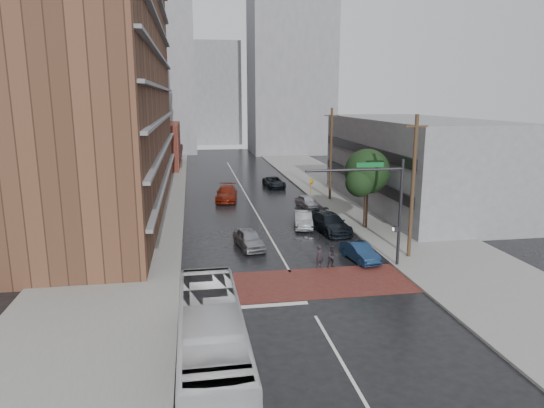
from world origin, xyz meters
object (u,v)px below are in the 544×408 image
car_travel_c (227,193)px  suv_travel (274,182)px  pedestrian_b (333,256)px  car_parked_far (307,202)px  car_travel_a (249,239)px  car_travel_b (303,220)px  transit_bus (212,342)px  pedestrian_a (320,257)px  car_parked_near (360,252)px  car_parked_mid (330,223)px

car_travel_c → suv_travel: (6.47, 6.92, -0.13)m
pedestrian_b → suv_travel: size_ratio=0.32×
pedestrian_b → car_parked_far: bearing=72.9°
car_travel_a → car_travel_b: (5.33, 5.14, -0.02)m
suv_travel → transit_bus: bearing=-107.6°
transit_bus → pedestrian_a: bearing=56.7°
car_travel_b → car_parked_near: bearing=-69.0°
car_parked_mid → suv_travel: bearing=84.6°
transit_bus → suv_travel: transit_bus is taller
car_travel_a → car_parked_near: car_travel_a is taller
pedestrian_b → car_parked_far: (2.51, 17.68, -0.10)m
suv_travel → car_parked_mid: size_ratio=0.87×
car_travel_c → suv_travel: bearing=54.6°
pedestrian_a → pedestrian_b: (0.88, 0.00, -0.04)m
pedestrian_a → car_travel_a: (-4.10, 5.09, -0.08)m
suv_travel → car_parked_near: 28.63m
car_travel_b → car_parked_near: (1.89, -9.23, -0.07)m
transit_bus → pedestrian_a: (7.57, 11.70, -0.72)m
pedestrian_a → car_travel_c: (-4.50, 22.68, -0.01)m
transit_bus → suv_travel: 42.40m
pedestrian_a → pedestrian_b: pedestrian_a is taller
transit_bus → car_parked_near: size_ratio=2.88×
car_travel_a → car_parked_far: size_ratio=1.09×
car_parked_near → car_parked_mid: 7.42m
pedestrian_a → car_parked_far: bearing=65.8°
car_parked_near → car_parked_far: size_ratio=0.98×
transit_bus → pedestrian_b: 14.45m
car_travel_c → car_parked_near: car_travel_c is taller
suv_travel → car_parked_far: bearing=-87.8°
suv_travel → car_travel_a: bearing=-108.5°
car_travel_a → car_travel_b: size_ratio=1.00×
car_parked_mid → car_parked_far: bearing=79.8°
transit_bus → car_travel_a: transit_bus is taller
car_parked_mid → car_travel_a: bearing=-163.8°
pedestrian_a → car_travel_a: 6.54m
pedestrian_a → car_travel_b: (1.24, 10.23, -0.10)m
car_travel_a → suv_travel: 25.25m
pedestrian_b → car_parked_near: 2.46m
pedestrian_a → car_parked_near: 3.29m
pedestrian_a → suv_travel: (1.96, 29.61, -0.14)m
pedestrian_b → car_parked_near: (2.25, 1.00, -0.14)m
transit_bus → car_travel_a: 17.17m
car_travel_b → suv_travel: car_travel_b is taller
car_travel_c → suv_travel: 9.48m
suv_travel → pedestrian_b: bearing=-96.7°
pedestrian_a → car_parked_mid: pedestrian_a is taller
pedestrian_b → car_parked_near: bearing=14.9°
pedestrian_a → car_travel_b: bearing=69.8°
car_travel_c → car_parked_near: (7.63, -21.68, -0.16)m
suv_travel → car_parked_far: same height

